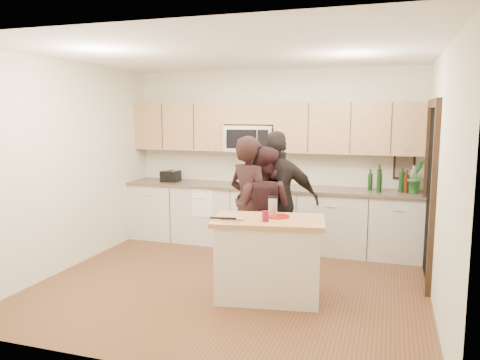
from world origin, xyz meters
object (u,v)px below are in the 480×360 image
(toaster, at_px, (171,176))
(woman_center, at_px, (263,211))
(woman_left, at_px, (250,206))
(woman_right, at_px, (277,202))
(island, at_px, (268,258))

(toaster, bearing_deg, woman_center, -32.74)
(woman_center, bearing_deg, toaster, -26.08)
(toaster, relative_size, woman_left, 0.16)
(woman_left, height_order, woman_right, woman_right)
(island, height_order, toaster, toaster)
(woman_center, xyz_separation_m, woman_right, (0.14, 0.19, 0.09))
(toaster, bearing_deg, island, -42.50)
(island, xyz_separation_m, woman_right, (-0.13, 0.95, 0.45))
(toaster, distance_m, woman_left, 2.16)
(woman_right, bearing_deg, woman_center, 37.90)
(woman_center, height_order, woman_right, woman_right)
(island, relative_size, toaster, 4.71)
(island, distance_m, woman_right, 1.06)
(toaster, height_order, woman_center, woman_center)
(toaster, xyz_separation_m, woman_center, (1.87, -1.20, -0.21))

